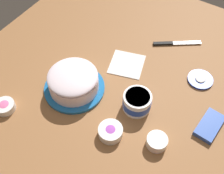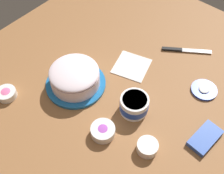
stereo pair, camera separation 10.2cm
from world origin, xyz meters
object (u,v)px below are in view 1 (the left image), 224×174
Objects in this scene: frosted_cake at (73,82)px; sprinkle_bowl_rainbow at (110,131)px; spreading_knife at (173,43)px; frosting_tub_lid at (200,79)px; frosting_tub at (137,102)px; sprinkle_bowl_pink at (5,106)px; sprinkle_bowl_yellow at (157,141)px; candy_box_upper at (210,125)px; paper_napkin at (127,64)px.

frosted_cake is 2.75× the size of sprinkle_bowl_rainbow.
spreading_knife is (-0.48, 0.24, -0.04)m from frosted_cake.
sprinkle_bowl_rainbow reaches higher than frosting_tub_lid.
frosted_cake is at bearing -77.19° from frosting_tub.
frosted_cake is 3.15× the size of sprinkle_bowl_pink.
sprinkle_bowl_yellow is 0.83× the size of sprinkle_bowl_rainbow.
sprinkle_bowl_pink reaches higher than candy_box_upper.
sprinkle_bowl_pink is 0.82m from candy_box_upper.
sprinkle_bowl_pink is at bearing -72.51° from sprinkle_bowl_yellow.
candy_box_upper reaches higher than spreading_knife.
candy_box_upper is at bearing 42.44° from spreading_knife.
sprinkle_bowl_rainbow is at bearing -23.95° from frosting_tub_lid.
sprinkle_bowl_yellow is at bearing -33.70° from candy_box_upper.
frosted_cake is at bearing -96.02° from sprinkle_bowl_yellow.
frosting_tub_lid is at bearing 148.22° from frosting_tub.
frosted_cake is 1.27× the size of spreading_knife.
frosting_tub_lid is 0.48m from sprinkle_bowl_rainbow.
sprinkle_bowl_yellow is 0.18m from sprinkle_bowl_rainbow.
sprinkle_bowl_pink is (0.19, -0.60, -0.00)m from sprinkle_bowl_yellow.
frosted_cake is at bearing 142.22° from sprinkle_bowl_pink.
sprinkle_bowl_pink is (0.71, -0.42, 0.01)m from spreading_knife.
frosting_tub is 0.84× the size of candy_box_upper.
sprinkle_bowl_rainbow is at bearing -71.43° from sprinkle_bowl_yellow.
frosted_cake is 0.29m from sprinkle_bowl_pink.
sprinkle_bowl_rainbow is (0.58, 0.00, 0.02)m from spreading_knife.
frosting_tub is at bearing -126.16° from sprinkle_bowl_yellow.
frosted_cake reaches higher than paper_napkin.
sprinkle_bowl_pink is 0.87× the size of sprinkle_bowl_rainbow.
frosting_tub is at bearing -70.92° from candy_box_upper.
sprinkle_bowl_rainbow is (-0.13, 0.43, 0.00)m from sprinkle_bowl_pink.
frosting_tub reaches higher than frosting_tub_lid.
candy_box_upper is at bearing 103.40° from frosted_cake.
frosting_tub is at bearing 40.07° from paper_napkin.
candy_box_upper is at bearing 126.91° from sprinkle_bowl_rainbow.
frosted_cake is 1.74× the size of paper_napkin.
spreading_knife reaches higher than paper_napkin.
frosted_cake reaches higher than spreading_knife.
sprinkle_bowl_rainbow is 0.39m from candy_box_upper.
spreading_knife is 0.47m from candy_box_upper.
paper_napkin is (-0.29, -0.30, -0.02)m from sprinkle_bowl_yellow.
frosting_tub is 1.41× the size of sprinkle_bowl_pink.
candy_box_upper is (-0.18, 0.14, -0.01)m from sprinkle_bowl_yellow.
candy_box_upper is at bearing 29.94° from frosting_tub_lid.
frosting_tub is 0.24m from paper_napkin.
frosting_tub_lid is (-0.34, 0.44, -0.04)m from frosted_cake.
frosted_cake is 0.42m from sprinkle_bowl_yellow.
frosting_tub is at bearing -31.78° from frosting_tub_lid.
sprinkle_bowl_yellow reaches higher than spreading_knife.
sprinkle_bowl_yellow is at bearing 108.57° from sprinkle_bowl_rainbow.
spreading_knife is at bearing -125.59° from frosting_tub_lid.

